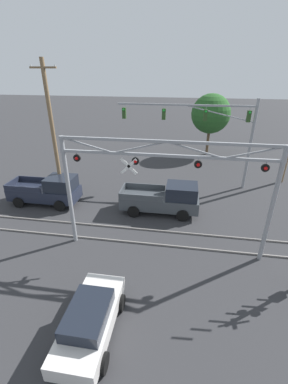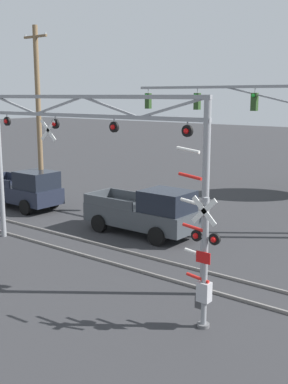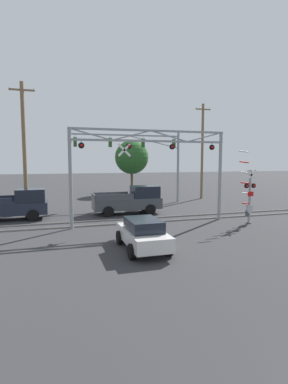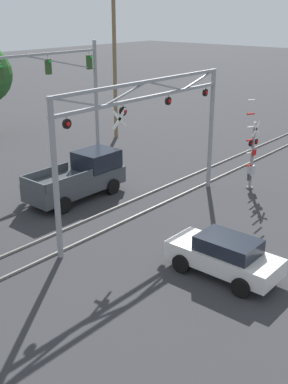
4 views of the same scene
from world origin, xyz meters
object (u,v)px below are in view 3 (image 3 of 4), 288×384
at_px(crossing_gantry, 151,159).
at_px(utility_pole_right, 202,151).
at_px(pickup_truck_following, 15,205).
at_px(pickup_truck_lead, 131,200).
at_px(sedan_waiting, 143,234).
at_px(traffic_signal_span, 151,152).
at_px(crossing_signal_mast, 249,197).
at_px(utility_pole_left, 24,149).
at_px(background_tree_beyond_span, 132,157).

xyz_separation_m(crossing_gantry, utility_pole_right, (9.88, 11.39, 1.02)).
relative_size(crossing_gantry, pickup_truck_following, 2.07).
bearing_deg(pickup_truck_lead, utility_pole_right, 35.15).
relative_size(pickup_truck_following, sedan_waiting, 1.24).
xyz_separation_m(sedan_waiting, utility_pole_right, (12.16, 17.08, 4.65)).
xyz_separation_m(traffic_signal_span, sedan_waiting, (-5.44, -15.24, -4.40)).
xyz_separation_m(crossing_signal_mast, pickup_truck_lead, (-6.75, 6.17, -0.78)).
relative_size(pickup_truck_lead, sedan_waiting, 1.30).
height_order(crossing_gantry, utility_pole_left, utility_pole_left).
distance_m(pickup_truck_following, background_tree_beyond_span, 19.69).
bearing_deg(crossing_signal_mast, pickup_truck_lead, 137.59).
relative_size(utility_pole_right, background_tree_beyond_span, 1.53).
bearing_deg(traffic_signal_span, crossing_gantry, -108.34).
height_order(pickup_truck_lead, utility_pole_left, utility_pole_left).
xyz_separation_m(traffic_signal_span, pickup_truck_following, (-12.27, -5.35, -4.12)).
height_order(pickup_truck_following, utility_pole_right, utility_pole_right).
height_order(crossing_signal_mast, pickup_truck_following, crossing_signal_mast).
height_order(utility_pole_left, utility_pole_right, utility_pole_right).
distance_m(pickup_truck_lead, utility_pole_left, 9.08).
distance_m(crossing_signal_mast, pickup_truck_following, 16.76).
bearing_deg(pickup_truck_lead, pickup_truck_following, -179.86).
bearing_deg(sedan_waiting, background_tree_beyond_span, 76.57).
distance_m(crossing_signal_mast, utility_pole_right, 14.22).
height_order(crossing_gantry, background_tree_beyond_span, background_tree_beyond_span).
bearing_deg(crossing_signal_mast, pickup_truck_following, 158.47).
bearing_deg(pickup_truck_following, background_tree_beyond_span, 49.05).
relative_size(traffic_signal_span, utility_pole_right, 1.04).
distance_m(sedan_waiting, background_tree_beyond_span, 25.50).
xyz_separation_m(crossing_signal_mast, traffic_signal_span, (-3.30, 11.49, 3.34)).
relative_size(pickup_truck_following, utility_pole_left, 0.52).
bearing_deg(pickup_truck_following, pickup_truck_lead, 0.14).
bearing_deg(background_tree_beyond_span, crossing_gantry, -100.75).
distance_m(crossing_signal_mast, sedan_waiting, 9.57).
distance_m(traffic_signal_span, background_tree_beyond_span, 9.29).
relative_size(crossing_gantry, background_tree_beyond_span, 1.57).
distance_m(traffic_signal_span, sedan_waiting, 16.77).
relative_size(traffic_signal_span, pickup_truck_following, 2.10).
distance_m(crossing_gantry, sedan_waiting, 7.12).
bearing_deg(pickup_truck_following, sedan_waiting, -55.38).
relative_size(crossing_signal_mast, traffic_signal_span, 0.45).
height_order(utility_pole_left, background_tree_beyond_span, utility_pole_left).
xyz_separation_m(traffic_signal_span, utility_pole_left, (-11.52, -4.70, -0.01)).
distance_m(traffic_signal_span, pickup_truck_lead, 7.57).
distance_m(pickup_truck_lead, pickup_truck_following, 8.82).
height_order(pickup_truck_lead, sedan_waiting, pickup_truck_lead).
bearing_deg(background_tree_beyond_span, crossing_signal_mast, -82.07).
height_order(crossing_signal_mast, utility_pole_left, utility_pole_left).
height_order(pickup_truck_lead, background_tree_beyond_span, background_tree_beyond_span).
height_order(pickup_truck_lead, utility_pole_right, utility_pole_right).
xyz_separation_m(pickup_truck_lead, sedan_waiting, (-1.99, -9.92, -0.28)).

